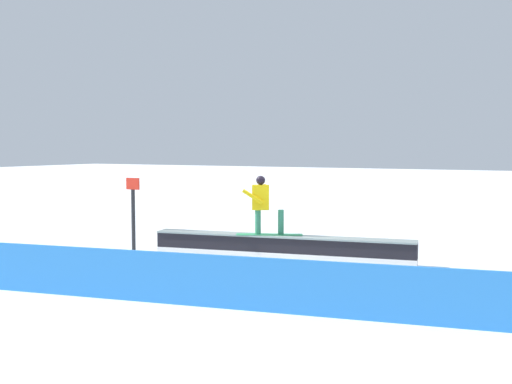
{
  "coord_description": "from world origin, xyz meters",
  "views": [
    {
      "loc": [
        -6.28,
        13.33,
        2.74
      ],
      "look_at": [
        0.15,
        1.03,
        1.71
      ],
      "focal_mm": 43.65,
      "sensor_mm": 36.0,
      "label": 1
    }
  ],
  "objects": [
    {
      "name": "ground_plane",
      "position": [
        0.0,
        0.0,
        0.0
      ],
      "size": [
        120.0,
        120.0,
        0.0
      ],
      "primitive_type": "plane",
      "color": "white"
    },
    {
      "name": "trail_marker",
      "position": [
        3.87,
        0.71,
        1.03
      ],
      "size": [
        0.4,
        0.1,
        1.92
      ],
      "color": "#262628",
      "rests_on": "ground_plane"
    },
    {
      "name": "safety_fence",
      "position": [
        0.0,
        4.61,
        0.45
      ],
      "size": [
        13.46,
        2.4,
        0.91
      ],
      "primitive_type": "cube",
      "rotation": [
        0.0,
        0.0,
        0.17
      ],
      "color": "#2C81DF",
      "rests_on": "ground_plane"
    },
    {
      "name": "grind_box",
      "position": [
        0.0,
        0.0,
        0.28
      ],
      "size": [
        6.33,
        1.59,
        0.61
      ],
      "color": "black",
      "rests_on": "ground_plane"
    },
    {
      "name": "snowboarder",
      "position": [
        0.43,
        0.12,
        1.37
      ],
      "size": [
        1.56,
        0.91,
        1.42
      ],
      "color": "#2C9558",
      "rests_on": "grind_box"
    }
  ]
}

